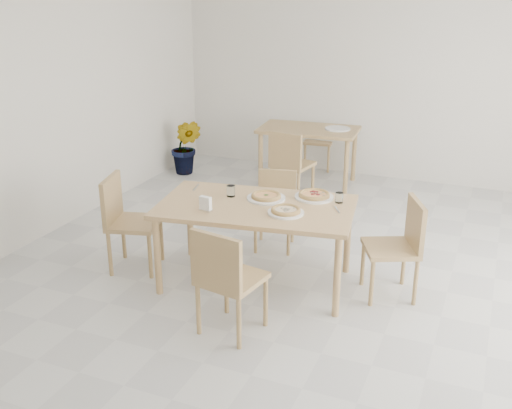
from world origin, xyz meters
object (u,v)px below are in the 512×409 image
at_px(chair_east, 401,242).
at_px(pizza_pepperoni, 314,194).
at_px(pizza_mushroom, 286,210).
at_px(tumbler_b, 231,191).
at_px(plate_pepperoni, 314,197).
at_px(potted_plant, 186,147).
at_px(chair_south, 225,275).
at_px(napkin_holder, 205,204).
at_px(chair_back_n, 321,136).
at_px(plate_empty, 338,129).
at_px(chair_west, 125,216).
at_px(tumbler_a, 339,198).
at_px(chair_back_s, 289,161).
at_px(plate_margherita, 266,198).
at_px(plate_mushroom, 286,213).
at_px(chair_north, 276,203).
at_px(main_table, 256,212).
at_px(pizza_margherita, 266,196).
at_px(second_table, 309,136).

distance_m(chair_east, pizza_pepperoni, 0.86).
xyz_separation_m(pizza_mushroom, tumbler_b, (-0.60, 0.21, 0.02)).
xyz_separation_m(plate_pepperoni, potted_plant, (-2.56, 2.24, -0.37)).
distance_m(chair_south, plate_pepperoni, 1.30).
bearing_deg(napkin_holder, chair_east, 28.50).
bearing_deg(chair_back_n, chair_east, -68.97).
height_order(pizza_mushroom, plate_empty, pizza_mushroom).
distance_m(pizza_mushroom, potted_plant, 3.67).
relative_size(chair_south, chair_west, 0.98).
relative_size(tumbler_a, napkin_holder, 0.72).
bearing_deg(chair_back_s, tumbler_b, 104.10).
relative_size(plate_margherita, plate_mushroom, 1.13).
relative_size(chair_south, plate_pepperoni, 2.56).
xyz_separation_m(pizza_mushroom, potted_plant, (-2.46, 2.70, -0.39)).
xyz_separation_m(plate_pepperoni, plate_empty, (-0.51, 2.59, 0.00)).
xyz_separation_m(chair_west, napkin_holder, (0.90, -0.11, 0.29)).
height_order(tumbler_a, chair_back_n, tumbler_a).
relative_size(chair_north, potted_plant, 1.00).
distance_m(chair_west, plate_pepperoni, 1.75).
height_order(plate_mushroom, pizza_mushroom, pizza_mushroom).
distance_m(pizza_pepperoni, chair_back_s, 1.96).
bearing_deg(chair_north, chair_back_s, 91.16).
relative_size(chair_east, pizza_mushroom, 2.87).
xyz_separation_m(tumbler_a, napkin_holder, (-0.98, -0.63, 0.02)).
bearing_deg(chair_back_n, plate_mushroom, -83.66).
distance_m(napkin_holder, potted_plant, 3.45).
bearing_deg(plate_pepperoni, chair_back_s, 116.18).
xyz_separation_m(plate_margherita, plate_mushroom, (0.28, -0.26, 0.00)).
bearing_deg(main_table, tumbler_b, 150.19).
relative_size(chair_south, chair_north, 1.13).
xyz_separation_m(plate_margherita, napkin_holder, (-0.36, -0.46, 0.05)).
xyz_separation_m(chair_east, potted_plant, (-3.36, 2.33, -0.11)).
relative_size(plate_mushroom, pizza_margherita, 1.09).
bearing_deg(tumbler_a, napkin_holder, -147.32).
relative_size(plate_pepperoni, second_table, 0.26).
relative_size(pizza_margherita, chair_back_s, 0.31).
height_order(chair_south, chair_east, chair_south).
xyz_separation_m(plate_pepperoni, pizza_pepperoni, (0.00, 0.00, 0.02)).
distance_m(chair_west, chair_back_s, 2.43).
height_order(chair_south, chair_back_n, chair_south).
height_order(plate_margherita, napkin_holder, napkin_holder).
distance_m(pizza_mushroom, plate_empty, 3.07).
bearing_deg(pizza_mushroom, chair_back_n, 102.58).
bearing_deg(main_table, plate_empty, 83.08).
relative_size(tumbler_b, chair_back_n, 0.13).
distance_m(chair_north, plate_margherita, 0.76).
bearing_deg(tumbler_b, potted_plant, 126.75).
bearing_deg(pizza_pepperoni, tumbler_a, -7.23).
height_order(chair_east, pizza_mushroom, chair_east).
bearing_deg(second_table, napkin_holder, -92.17).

